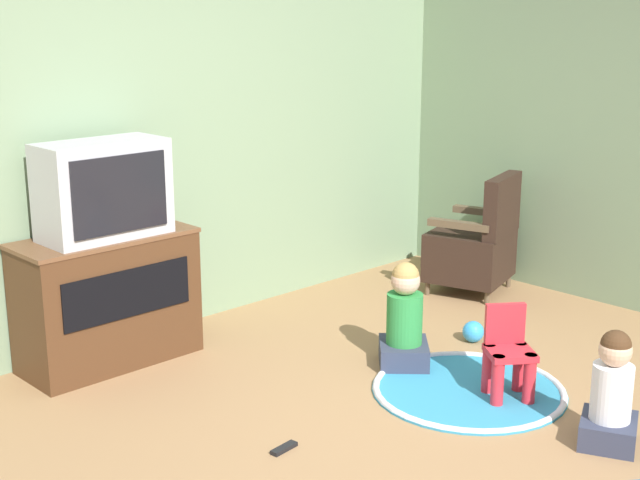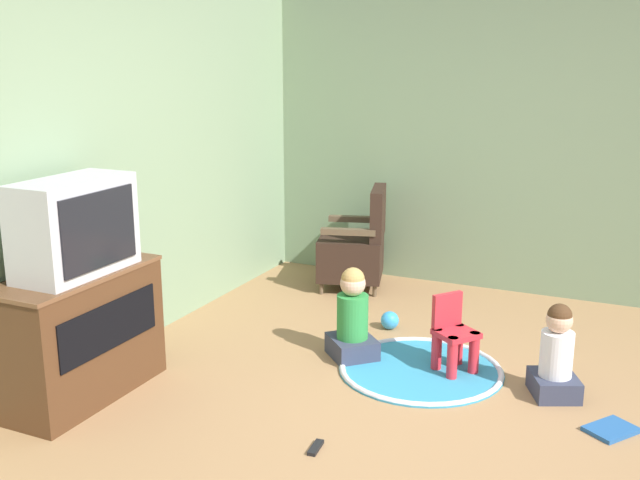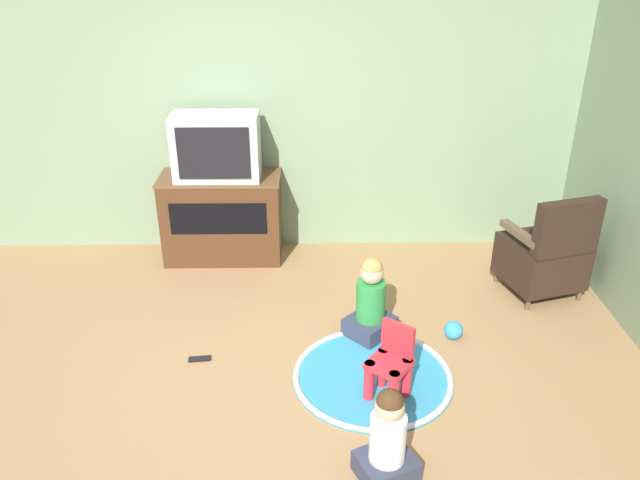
{
  "view_description": "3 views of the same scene",
  "coord_description": "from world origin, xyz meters",
  "px_view_note": "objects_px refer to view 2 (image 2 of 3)",
  "views": [
    {
      "loc": [
        -2.93,
        -2.48,
        2.04
      ],
      "look_at": [
        0.18,
        0.76,
        0.86
      ],
      "focal_mm": 50.0,
      "sensor_mm": 36.0,
      "label": 1
    },
    {
      "loc": [
        -3.56,
        -1.09,
        2.02
      ],
      "look_at": [
        0.51,
        0.8,
        0.87
      ],
      "focal_mm": 42.0,
      "sensor_mm": 36.0,
      "label": 2
    },
    {
      "loc": [
        0.38,
        -3.08,
        2.65
      ],
      "look_at": [
        0.43,
        0.53,
        0.86
      ],
      "focal_mm": 35.0,
      "sensor_mm": 36.0,
      "label": 3
    }
  ],
  "objects_px": {
    "black_armchair": "(356,248)",
    "child_watching_left": "(556,356)",
    "tv_cabinet": "(80,333)",
    "child_watching_center": "(352,319)",
    "yellow_kid_chair": "(454,339)",
    "toy_ball": "(390,320)",
    "book": "(611,429)",
    "television": "(75,227)",
    "remote_control": "(316,448)"
  },
  "relations": [
    {
      "from": "tv_cabinet",
      "to": "toy_ball",
      "type": "relative_size",
      "value": 7.7
    },
    {
      "from": "tv_cabinet",
      "to": "remote_control",
      "type": "relative_size",
      "value": 6.74
    },
    {
      "from": "black_armchair",
      "to": "remote_control",
      "type": "distance_m",
      "value": 2.79
    },
    {
      "from": "toy_ball",
      "to": "child_watching_center",
      "type": "bearing_deg",
      "value": 174.88
    },
    {
      "from": "book",
      "to": "tv_cabinet",
      "type": "bearing_deg",
      "value": -38.85
    },
    {
      "from": "tv_cabinet",
      "to": "child_watching_center",
      "type": "distance_m",
      "value": 1.74
    },
    {
      "from": "child_watching_left",
      "to": "child_watching_center",
      "type": "distance_m",
      "value": 1.32
    },
    {
      "from": "child_watching_center",
      "to": "remote_control",
      "type": "distance_m",
      "value": 1.26
    },
    {
      "from": "child_watching_left",
      "to": "remote_control",
      "type": "relative_size",
      "value": 3.77
    },
    {
      "from": "book",
      "to": "child_watching_center",
      "type": "bearing_deg",
      "value": -67.02
    },
    {
      "from": "toy_ball",
      "to": "remote_control",
      "type": "xyz_separation_m",
      "value": [
        -1.8,
        -0.24,
        -0.06
      ]
    },
    {
      "from": "black_armchair",
      "to": "child_watching_left",
      "type": "xyz_separation_m",
      "value": [
        -1.46,
        -1.88,
        -0.1
      ]
    },
    {
      "from": "black_armchair",
      "to": "toy_ball",
      "type": "height_order",
      "value": "black_armchair"
    },
    {
      "from": "child_watching_left",
      "to": "remote_control",
      "type": "distance_m",
      "value": 1.58
    },
    {
      "from": "tv_cabinet",
      "to": "television",
      "type": "height_order",
      "value": "television"
    },
    {
      "from": "television",
      "to": "toy_ball",
      "type": "xyz_separation_m",
      "value": [
        1.81,
        -1.27,
        -0.98
      ]
    },
    {
      "from": "television",
      "to": "book",
      "type": "distance_m",
      "value": 3.18
    },
    {
      "from": "yellow_kid_chair",
      "to": "remote_control",
      "type": "relative_size",
      "value": 3.28
    },
    {
      "from": "tv_cabinet",
      "to": "black_armchair",
      "type": "height_order",
      "value": "black_armchair"
    },
    {
      "from": "yellow_kid_chair",
      "to": "child_watching_center",
      "type": "height_order",
      "value": "child_watching_center"
    },
    {
      "from": "tv_cabinet",
      "to": "television",
      "type": "relative_size",
      "value": 1.45
    },
    {
      "from": "black_armchair",
      "to": "child_watching_center",
      "type": "relative_size",
      "value": 1.41
    },
    {
      "from": "child_watching_left",
      "to": "tv_cabinet",
      "type": "bearing_deg",
      "value": 89.79
    },
    {
      "from": "child_watching_center",
      "to": "toy_ball",
      "type": "distance_m",
      "value": 0.64
    },
    {
      "from": "child_watching_left",
      "to": "child_watching_center",
      "type": "height_order",
      "value": "child_watching_center"
    },
    {
      "from": "television",
      "to": "toy_ball",
      "type": "height_order",
      "value": "television"
    },
    {
      "from": "television",
      "to": "book",
      "type": "height_order",
      "value": "television"
    },
    {
      "from": "television",
      "to": "child_watching_left",
      "type": "bearing_deg",
      "value": -65.04
    },
    {
      "from": "black_armchair",
      "to": "book",
      "type": "distance_m",
      "value": 2.88
    },
    {
      "from": "tv_cabinet",
      "to": "remote_control",
      "type": "distance_m",
      "value": 1.58
    },
    {
      "from": "tv_cabinet",
      "to": "book",
      "type": "bearing_deg",
      "value": -73.65
    },
    {
      "from": "television",
      "to": "black_armchair",
      "type": "distance_m",
      "value": 2.81
    },
    {
      "from": "remote_control",
      "to": "black_armchair",
      "type": "bearing_deg",
      "value": 12.0
    },
    {
      "from": "black_armchair",
      "to": "book",
      "type": "bearing_deg",
      "value": 34.89
    },
    {
      "from": "black_armchair",
      "to": "book",
      "type": "relative_size",
      "value": 2.7
    },
    {
      "from": "toy_ball",
      "to": "remote_control",
      "type": "bearing_deg",
      "value": -172.53
    },
    {
      "from": "child_watching_center",
      "to": "remote_control",
      "type": "relative_size",
      "value": 4.09
    },
    {
      "from": "child_watching_center",
      "to": "book",
      "type": "height_order",
      "value": "child_watching_center"
    },
    {
      "from": "child_watching_center",
      "to": "toy_ball",
      "type": "xyz_separation_m",
      "value": [
        0.6,
        -0.05,
        -0.2
      ]
    },
    {
      "from": "black_armchair",
      "to": "child_watching_left",
      "type": "distance_m",
      "value": 2.39
    },
    {
      "from": "yellow_kid_chair",
      "to": "child_watching_left",
      "type": "distance_m",
      "value": 0.65
    },
    {
      "from": "yellow_kid_chair",
      "to": "book",
      "type": "relative_size",
      "value": 1.54
    },
    {
      "from": "black_armchair",
      "to": "child_watching_center",
      "type": "bearing_deg",
      "value": 4.95
    },
    {
      "from": "tv_cabinet",
      "to": "book",
      "type": "relative_size",
      "value": 3.16
    },
    {
      "from": "black_armchair",
      "to": "child_watching_left",
      "type": "relative_size",
      "value": 1.53
    },
    {
      "from": "tv_cabinet",
      "to": "book",
      "type": "height_order",
      "value": "tv_cabinet"
    },
    {
      "from": "yellow_kid_chair",
      "to": "television",
      "type": "bearing_deg",
      "value": 160.67
    },
    {
      "from": "yellow_kid_chair",
      "to": "toy_ball",
      "type": "bearing_deg",
      "value": 85.92
    },
    {
      "from": "television",
      "to": "child_watching_center",
      "type": "height_order",
      "value": "television"
    },
    {
      "from": "remote_control",
      "to": "child_watching_left",
      "type": "bearing_deg",
      "value": -47.35
    }
  ]
}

